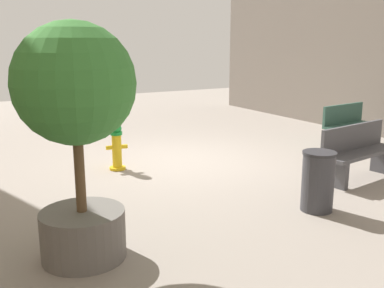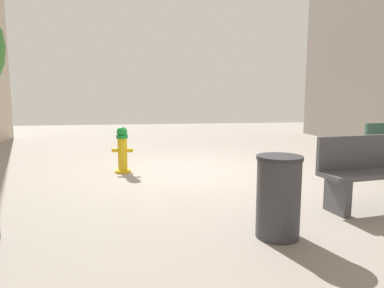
# 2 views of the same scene
# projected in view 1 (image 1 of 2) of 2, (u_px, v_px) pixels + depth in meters

# --- Properties ---
(ground_plane) EXTENTS (23.40, 23.40, 0.00)m
(ground_plane) POSITION_uv_depth(u_px,v_px,m) (185.00, 161.00, 8.95)
(ground_plane) COLOR gray
(fire_hydrant) EXTENTS (0.41, 0.38, 0.89)m
(fire_hydrant) POSITION_uv_depth(u_px,v_px,m) (117.00, 146.00, 8.27)
(fire_hydrant) COLOR gold
(fire_hydrant) RESTS_ON ground_plane
(bench_near) EXTENTS (1.46, 0.60, 0.95)m
(bench_near) POSITION_uv_depth(u_px,v_px,m) (347.00, 125.00, 10.18)
(bench_near) COLOR #33594C
(bench_near) RESTS_ON ground_plane
(bench_far) EXTENTS (1.79, 0.68, 0.95)m
(bench_far) POSITION_uv_depth(u_px,v_px,m) (358.00, 151.00, 7.68)
(bench_far) COLOR #4C4C51
(bench_far) RESTS_ON ground_plane
(planter_tree) EXTENTS (1.27, 1.27, 2.57)m
(planter_tree) POSITION_uv_depth(u_px,v_px,m) (76.00, 113.00, 4.60)
(planter_tree) COLOR slate
(planter_tree) RESTS_ON ground_plane
(trash_bin) EXTENTS (0.47, 0.47, 0.86)m
(trash_bin) POSITION_uv_depth(u_px,v_px,m) (318.00, 181.00, 6.24)
(trash_bin) COLOR #38383D
(trash_bin) RESTS_ON ground_plane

